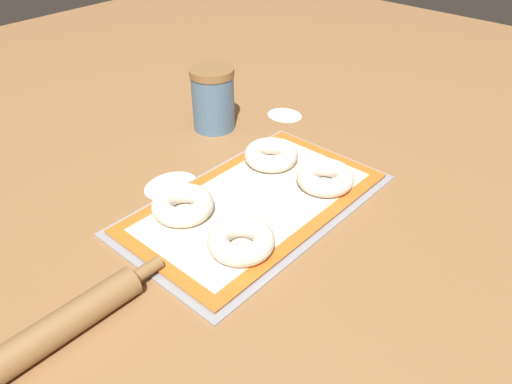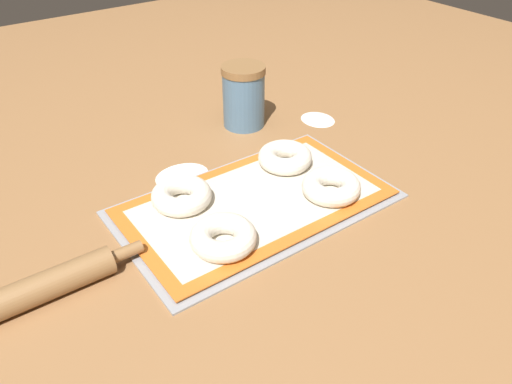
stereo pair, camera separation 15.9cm
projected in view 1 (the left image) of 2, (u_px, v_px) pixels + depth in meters
The scene contains 11 objects.
ground_plane at pixel (261, 204), 0.90m from camera, with size 2.80×2.80×0.00m, color olive.
baking_tray at pixel (256, 203), 0.90m from camera, with size 0.49×0.29×0.01m.
baking_mat at pixel (256, 201), 0.90m from camera, with size 0.46×0.26×0.00m.
bagel_front_left at pixel (241, 241), 0.78m from camera, with size 0.11×0.11×0.04m.
bagel_front_right at pixel (325, 177), 0.92m from camera, with size 0.11×0.11×0.04m.
bagel_back_left at pixel (183, 205), 0.85m from camera, with size 0.11×0.11×0.04m.
bagel_back_right at pixel (271, 155), 0.99m from camera, with size 0.11×0.11×0.04m.
flour_canister at pixel (213, 99), 1.11m from camera, with size 0.10×0.10×0.14m.
rolling_pin at pixel (26, 346), 0.62m from camera, with size 0.42×0.05×0.04m.
flour_patch_near at pixel (171, 185), 0.95m from camera, with size 0.11×0.09×0.00m.
flour_patch_far at pixel (285, 115), 1.20m from camera, with size 0.07×0.09×0.00m.
Camera 1 is at (-0.55, -0.48, 0.54)m, focal length 35.00 mm.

